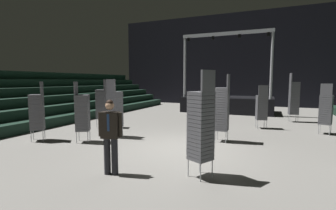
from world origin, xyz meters
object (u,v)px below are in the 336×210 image
at_px(chair_stack_mid_left, 201,125).
at_px(chair_stack_mid_right, 37,111).
at_px(man_with_tie, 110,133).
at_px(chair_stack_front_left, 102,104).
at_px(stage_riser, 228,103).
at_px(chair_stack_rear_left, 294,98).
at_px(chair_stack_rear_right, 82,112).
at_px(chair_stack_aisle_right, 262,107).
at_px(chair_stack_mid_centre, 326,109).
at_px(chair_stack_rear_centre, 115,108).
at_px(chair_stack_front_right, 222,108).

height_order(chair_stack_mid_left, chair_stack_mid_right, chair_stack_mid_left).
distance_m(man_with_tie, chair_stack_front_left, 5.99).
bearing_deg(stage_riser, man_with_tie, -92.85).
distance_m(man_with_tie, chair_stack_rear_left, 10.69).
bearing_deg(chair_stack_front_left, chair_stack_mid_right, 149.10).
height_order(chair_stack_mid_right, chair_stack_rear_right, same).
xyz_separation_m(chair_stack_rear_right, chair_stack_aisle_right, (5.73, 5.06, -0.08)).
relative_size(chair_stack_front_left, chair_stack_mid_left, 0.93).
bearing_deg(chair_stack_aisle_right, chair_stack_mid_centre, -21.38).
xyz_separation_m(man_with_tie, chair_stack_mid_right, (-4.37, 1.63, 0.08)).
height_order(chair_stack_front_left, chair_stack_rear_left, chair_stack_rear_left).
distance_m(chair_stack_rear_left, chair_stack_rear_centre, 9.28).
xyz_separation_m(chair_stack_front_left, chair_stack_rear_right, (1.12, -2.50, -0.04)).
height_order(stage_riser, man_with_tie, stage_riser).
distance_m(chair_stack_rear_right, chair_stack_aisle_right, 7.65).
height_order(chair_stack_rear_right, chair_stack_aisle_right, chair_stack_rear_right).
relative_size(chair_stack_mid_centre, chair_stack_rear_centre, 0.92).
xyz_separation_m(chair_stack_front_left, chair_stack_aisle_right, (6.85, 2.57, -0.13)).
xyz_separation_m(chair_stack_rear_centre, chair_stack_aisle_right, (5.13, 3.98, -0.13)).
height_order(stage_riser, chair_stack_mid_centre, stage_riser).
height_order(chair_stack_mid_left, chair_stack_aisle_right, chair_stack_mid_left).
xyz_separation_m(chair_stack_mid_left, chair_stack_aisle_right, (1.06, 6.52, -0.21)).
bearing_deg(man_with_tie, stage_riser, -107.43).
height_order(man_with_tie, chair_stack_front_left, chair_stack_front_left).
height_order(stage_riser, chair_stack_mid_left, stage_riser).
xyz_separation_m(man_with_tie, chair_stack_aisle_right, (3.01, 7.17, -0.00)).
xyz_separation_m(stage_riser, chair_stack_front_right, (1.17, -8.57, 0.59)).
bearing_deg(stage_riser, chair_stack_rear_right, -107.65).
bearing_deg(chair_stack_front_left, chair_stack_mid_centre, -96.81).
relative_size(chair_stack_mid_left, chair_stack_rear_right, 1.12).
xyz_separation_m(chair_stack_front_left, chair_stack_rear_left, (8.34, 5.10, 0.17)).
bearing_deg(chair_stack_mid_right, chair_stack_front_right, -109.77).
bearing_deg(chair_stack_rear_left, chair_stack_front_left, -67.81).
xyz_separation_m(stage_riser, man_with_tie, (-0.63, -12.63, 0.38)).
distance_m(stage_riser, man_with_tie, 12.65).
height_order(chair_stack_mid_right, chair_stack_rear_centre, chair_stack_rear_centre).
height_order(chair_stack_mid_right, chair_stack_mid_centre, chair_stack_mid_right).
bearing_deg(stage_riser, chair_stack_front_right, -82.23).
bearing_deg(chair_stack_mid_right, chair_stack_front_left, -51.42).
relative_size(chair_stack_mid_centre, chair_stack_rear_left, 0.80).
distance_m(man_with_tie, chair_stack_mid_left, 2.06).
height_order(man_with_tie, chair_stack_mid_right, chair_stack_mid_right).
height_order(stage_riser, chair_stack_rear_left, stage_riser).
distance_m(chair_stack_front_left, chair_stack_front_right, 5.67).
relative_size(chair_stack_rear_centre, chair_stack_aisle_right, 1.13).
distance_m(stage_riser, chair_stack_mid_left, 12.07).
xyz_separation_m(chair_stack_mid_centre, chair_stack_rear_left, (-0.94, 2.79, 0.25)).
height_order(chair_stack_front_left, chair_stack_rear_right, chair_stack_front_left).
height_order(chair_stack_mid_centre, chair_stack_rear_centre, chair_stack_rear_centre).
relative_size(chair_stack_front_left, chair_stack_mid_centre, 1.08).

